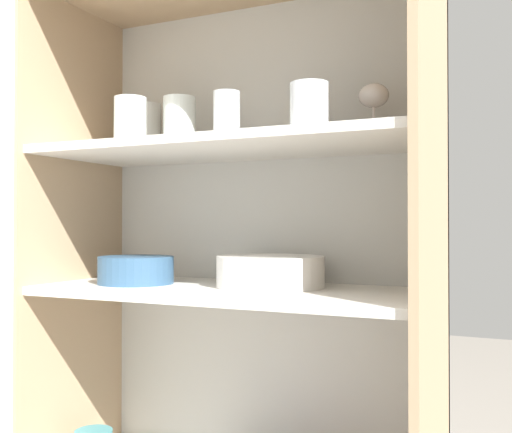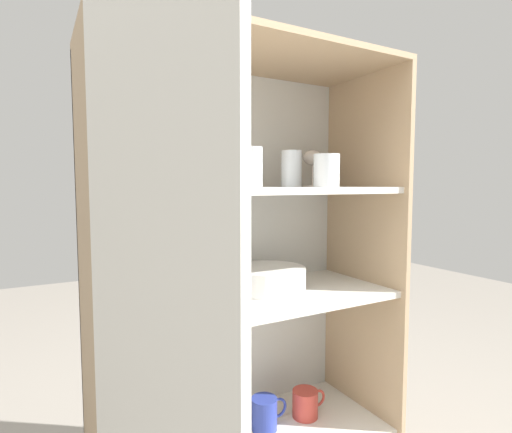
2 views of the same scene
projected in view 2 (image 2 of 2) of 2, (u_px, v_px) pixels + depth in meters
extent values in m
cube|color=silver|center=(224.00, 287.00, 1.39)|extent=(0.92, 0.02, 1.46)
cube|color=tan|center=(91.00, 327.00, 1.00)|extent=(0.02, 0.41, 1.46)
cube|color=tan|center=(361.00, 284.00, 1.44)|extent=(0.02, 0.41, 1.46)
cube|color=tan|center=(250.00, 52.00, 1.16)|extent=(0.92, 0.41, 0.02)
cube|color=silver|center=(251.00, 299.00, 1.22)|extent=(0.89, 0.37, 0.02)
cube|color=silver|center=(250.00, 190.00, 1.19)|extent=(0.89, 0.37, 0.02)
cube|color=silver|center=(153.00, 405.00, 0.65)|extent=(0.12, 0.45, 1.46)
cylinder|color=white|center=(192.00, 164.00, 1.15)|extent=(0.08, 0.08, 0.13)
cylinder|color=white|center=(326.00, 171.00, 1.23)|extent=(0.08, 0.08, 0.10)
cylinder|color=white|center=(141.00, 163.00, 1.12)|extent=(0.08, 0.08, 0.13)
cylinder|color=white|center=(253.00, 167.00, 1.18)|extent=(0.06, 0.06, 0.12)
cylinder|color=white|center=(292.00, 169.00, 1.31)|extent=(0.07, 0.07, 0.12)
cylinder|color=white|center=(170.00, 164.00, 1.03)|extent=(0.08, 0.08, 0.12)
cylinder|color=silver|center=(312.00, 186.00, 1.43)|extent=(0.08, 0.08, 0.01)
cylinder|color=silver|center=(313.00, 175.00, 1.43)|extent=(0.01, 0.01, 0.07)
ellipsoid|color=silver|center=(313.00, 157.00, 1.43)|extent=(0.07, 0.07, 0.05)
cylinder|color=white|center=(267.00, 288.00, 1.30)|extent=(0.25, 0.25, 0.01)
cylinder|color=white|center=(267.00, 285.00, 1.29)|extent=(0.25, 0.25, 0.01)
cylinder|color=white|center=(267.00, 282.00, 1.29)|extent=(0.25, 0.25, 0.01)
cylinder|color=white|center=(267.00, 280.00, 1.29)|extent=(0.25, 0.25, 0.01)
cylinder|color=white|center=(267.00, 277.00, 1.29)|extent=(0.25, 0.25, 0.01)
cylinder|color=white|center=(267.00, 274.00, 1.29)|extent=(0.25, 0.25, 0.01)
cylinder|color=white|center=(267.00, 271.00, 1.29)|extent=(0.25, 0.25, 0.01)
cylinder|color=white|center=(267.00, 269.00, 1.29)|extent=(0.25, 0.25, 0.01)
cylinder|color=#33567A|center=(174.00, 298.00, 1.08)|extent=(0.18, 0.18, 0.07)
torus|color=#33567A|center=(174.00, 287.00, 1.08)|extent=(0.18, 0.18, 0.01)
cylinder|color=#BC3D33|center=(305.00, 404.00, 1.38)|extent=(0.09, 0.09, 0.09)
torus|color=#BC3D33|center=(318.00, 398.00, 1.40)|extent=(0.06, 0.01, 0.06)
cylinder|color=#283893|center=(264.00, 414.00, 1.31)|extent=(0.09, 0.09, 0.10)
torus|color=#283893|center=(278.00, 408.00, 1.33)|extent=(0.07, 0.01, 0.07)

